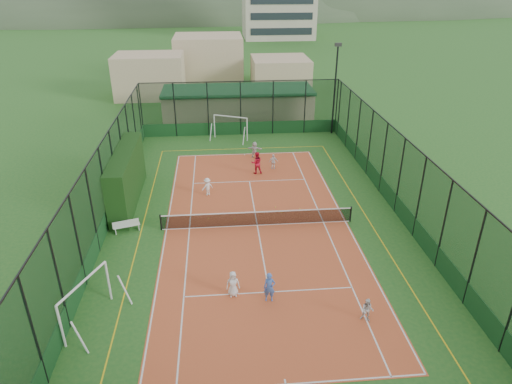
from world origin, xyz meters
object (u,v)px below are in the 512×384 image
Objects in this scene: child_far_right at (273,162)px; child_far_back at (255,150)px; white_bench at (127,225)px; coach at (257,163)px; floodlight_ne at (335,90)px; futsal_goal_near at (86,302)px; clubhouse at (238,104)px; child_far_left at (207,187)px; child_near_right at (367,310)px; child_near_left at (233,284)px; futsal_goal_far at (231,128)px; child_near_mid at (269,287)px.

child_far_back is at bearing -61.16° from child_far_right.
child_far_back is at bearing 35.34° from white_bench.
child_far_back is 3.25m from coach.
child_far_back is (-7.82, -5.52, -3.44)m from floodlight_ne.
child_far_back is (8.98, 18.76, -0.38)m from futsal_goal_near.
clubhouse is 23.37m from white_bench.
child_near_right is at bearing 89.83° from child_far_left.
child_far_right is at bearing -129.18° from floodlight_ne.
futsal_goal_near reaches higher than child_far_back.
white_bench is 8.86m from child_near_left.
coach reaches higher than child_near_left.
child_near_left is at bearing 76.00° from coach.
clubhouse is 4.60× the size of futsal_goal_far.
futsal_goal_near is 2.74× the size of child_far_right.
coach is at bearing 93.40° from child_near_mid.
child_near_mid is at bearing -90.12° from clubhouse.
child_far_right is at bearing -81.39° from clubhouse.
child_far_left is (-11.64, -12.14, -3.49)m from floodlight_ne.
clubhouse is 11.42× the size of child_near_left.
futsal_goal_far reaches higher than child_near_mid.
coach is (0.66, -14.16, -0.70)m from clubhouse.
child_far_left is at bearing 141.58° from child_near_right.
child_far_back is (0.78, -10.92, -0.89)m from clubhouse.
futsal_goal_far reaches higher than white_bench.
futsal_goal_near reaches higher than child_far_right.
floodlight_ne is 6.83× the size of child_far_right.
futsal_goal_near is 13.20m from child_far_left.
coach is (0.72, 14.82, 0.11)m from child_near_mid.
child_far_left is at bearing -99.83° from clubhouse.
child_far_left is at bearing 37.99° from coach.
child_near_mid is at bearing -63.66° from futsal_goal_far.
white_bench is 1.34× the size of child_near_right.
child_near_left is 1.10× the size of child_far_right.
futsal_goal_near is at bearing -105.44° from clubhouse.
child_far_left reaches higher than white_bench.
child_far_back is at bearing -148.58° from child_far_left.
child_far_right is at bearing 24.09° from white_bench.
white_bench is 1.22× the size of child_far_left.
child_near_left is 17.72m from child_far_back.
futsal_goal_far reaches higher than child_far_back.
clubhouse is 14.19m from coach.
coach is (-3.44, 16.57, 0.29)m from child_near_right.
futsal_goal_near is at bearing 55.85° from coach.
child_far_back is (3.82, 6.62, 0.05)m from child_far_left.
floodlight_ne is 25.51m from child_near_left.
floodlight_ne is 2.50× the size of futsal_goal_far.
white_bench is 1.27× the size of child_far_right.
clubhouse is 12.59× the size of child_far_right.
futsal_goal_near is (-16.80, -24.29, -3.06)m from floodlight_ne.
futsal_goal_far is at bearing 98.56° from child_near_mid.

